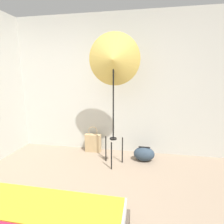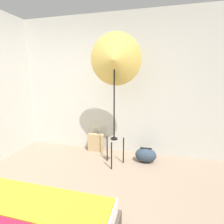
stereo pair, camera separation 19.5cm
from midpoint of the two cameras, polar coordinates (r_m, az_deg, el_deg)
name	(u,v)px [view 1 (the left image)]	position (r m, az deg, el deg)	size (l,w,h in m)	color
wall_back	(102,86)	(3.42, -4.87, 8.57)	(8.00, 0.05, 2.60)	beige
photo_umbrella	(113,61)	(2.76, -1.66, 16.45)	(0.81, 0.29, 2.14)	black
tote_bag	(93,143)	(3.55, -7.78, -9.88)	(0.31, 0.10, 0.52)	tan
duffel_bag	(144,154)	(3.22, 8.68, -13.40)	(0.37, 0.25, 0.26)	#2D3D4C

